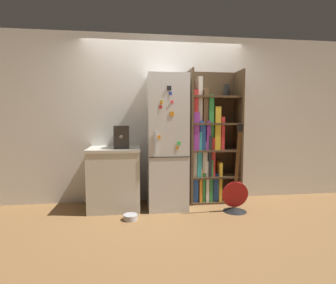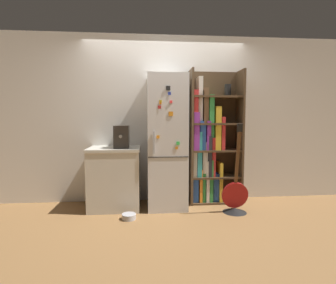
{
  "view_description": "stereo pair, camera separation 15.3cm",
  "coord_description": "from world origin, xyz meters",
  "px_view_note": "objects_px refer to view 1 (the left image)",
  "views": [
    {
      "loc": [
        -0.46,
        -3.68,
        1.29
      ],
      "look_at": [
        0.02,
        0.15,
        0.96
      ],
      "focal_mm": 28.0,
      "sensor_mm": 36.0,
      "label": 1
    },
    {
      "loc": [
        -0.31,
        -3.7,
        1.29
      ],
      "look_at": [
        0.02,
        0.15,
        0.96
      ],
      "focal_mm": 28.0,
      "sensor_mm": 36.0,
      "label": 2
    }
  ],
  "objects_px": {
    "guitar": "(235,199)",
    "refrigerator": "(167,142)",
    "bookshelf": "(208,144)",
    "pet_bowl": "(130,217)",
    "espresso_machine": "(122,137)"
  },
  "relations": [
    {
      "from": "espresso_machine",
      "to": "pet_bowl",
      "type": "xyz_separation_m",
      "value": [
        0.12,
        -0.44,
        -1.01
      ]
    },
    {
      "from": "guitar",
      "to": "refrigerator",
      "type": "bearing_deg",
      "value": 158.61
    },
    {
      "from": "espresso_machine",
      "to": "pet_bowl",
      "type": "bearing_deg",
      "value": -75.12
    },
    {
      "from": "refrigerator",
      "to": "espresso_machine",
      "type": "distance_m",
      "value": 0.66
    },
    {
      "from": "bookshelf",
      "to": "espresso_machine",
      "type": "xyz_separation_m",
      "value": [
        -1.32,
        -0.21,
        0.14
      ]
    },
    {
      "from": "refrigerator",
      "to": "guitar",
      "type": "relative_size",
      "value": 1.55
    },
    {
      "from": "pet_bowl",
      "to": "bookshelf",
      "type": "bearing_deg",
      "value": 28.28
    },
    {
      "from": "bookshelf",
      "to": "espresso_machine",
      "type": "bearing_deg",
      "value": -171.14
    },
    {
      "from": "refrigerator",
      "to": "guitar",
      "type": "xyz_separation_m",
      "value": [
        0.93,
        -0.36,
        -0.79
      ]
    },
    {
      "from": "bookshelf",
      "to": "guitar",
      "type": "bearing_deg",
      "value": -64.28
    },
    {
      "from": "bookshelf",
      "to": "pet_bowl",
      "type": "bearing_deg",
      "value": -151.72
    },
    {
      "from": "refrigerator",
      "to": "espresso_machine",
      "type": "xyz_separation_m",
      "value": [
        -0.65,
        -0.05,
        0.09
      ]
    },
    {
      "from": "bookshelf",
      "to": "guitar",
      "type": "xyz_separation_m",
      "value": [
        0.25,
        -0.52,
        -0.74
      ]
    },
    {
      "from": "guitar",
      "to": "bookshelf",
      "type": "bearing_deg",
      "value": 115.72
    },
    {
      "from": "pet_bowl",
      "to": "guitar",
      "type": "bearing_deg",
      "value": 5.0
    }
  ]
}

